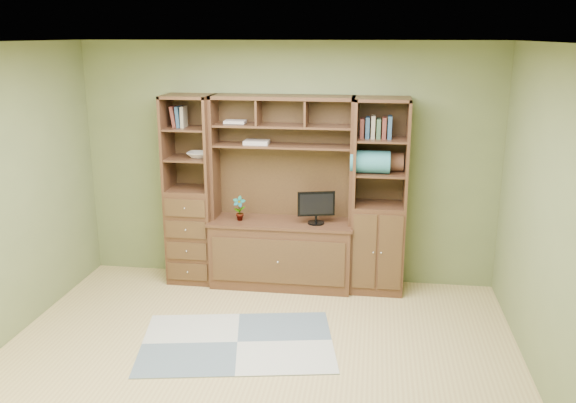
% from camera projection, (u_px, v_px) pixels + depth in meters
% --- Properties ---
extents(room, '(4.60, 4.10, 2.64)m').
position_uv_depth(room, '(250.00, 217.00, 4.69)').
color(room, tan).
rests_on(room, ground).
extents(center_hutch, '(1.54, 0.53, 2.05)m').
position_uv_depth(center_hutch, '(281.00, 194.00, 6.42)').
color(center_hutch, '#462918').
rests_on(center_hutch, ground).
extents(left_tower, '(0.50, 0.45, 2.05)m').
position_uv_depth(left_tower, '(191.00, 190.00, 6.60)').
color(left_tower, '#462918').
rests_on(left_tower, ground).
extents(right_tower, '(0.55, 0.45, 2.05)m').
position_uv_depth(right_tower, '(379.00, 197.00, 6.32)').
color(right_tower, '#462918').
rests_on(right_tower, ground).
extents(rug, '(1.87, 1.42, 0.01)m').
position_uv_depth(rug, '(237.00, 342.00, 5.43)').
color(rug, gray).
rests_on(rug, ground).
extents(monitor, '(0.42, 0.27, 0.48)m').
position_uv_depth(monitor, '(316.00, 202.00, 6.35)').
color(monitor, black).
rests_on(monitor, center_hutch).
extents(orchid, '(0.14, 0.09, 0.26)m').
position_uv_depth(orchid, '(239.00, 209.00, 6.49)').
color(orchid, '#A34537').
rests_on(orchid, center_hutch).
extents(magazines, '(0.26, 0.19, 0.04)m').
position_uv_depth(magazines, '(257.00, 142.00, 6.40)').
color(magazines, '#B3A399').
rests_on(magazines, center_hutch).
extents(bowl, '(0.24, 0.24, 0.06)m').
position_uv_depth(bowl, '(199.00, 155.00, 6.48)').
color(bowl, silver).
rests_on(bowl, left_tower).
extents(blanket_teal, '(0.40, 0.23, 0.23)m').
position_uv_depth(blanket_teal, '(370.00, 162.00, 6.18)').
color(blanket_teal, teal).
rests_on(blanket_teal, right_tower).
extents(blanket_red, '(0.35, 0.19, 0.19)m').
position_uv_depth(blanket_red, '(386.00, 162.00, 6.29)').
color(blanket_red, brown).
rests_on(blanket_red, right_tower).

